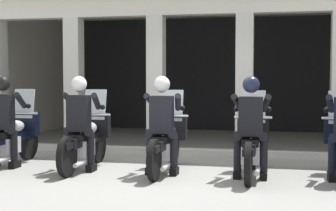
% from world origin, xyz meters
% --- Properties ---
extents(ground_plane, '(80.00, 80.00, 0.00)m').
position_xyz_m(ground_plane, '(0.00, 3.00, 0.00)').
color(ground_plane, gray).
extents(station_building, '(10.47, 5.03, 3.46)m').
position_xyz_m(station_building, '(0.19, 4.84, 2.19)').
color(station_building, black).
rests_on(station_building, ground).
extents(kerb_strip, '(9.97, 0.24, 0.12)m').
position_xyz_m(kerb_strip, '(0.19, 1.82, 0.06)').
color(kerb_strip, '#B7B5AD').
rests_on(kerb_strip, ground).
extents(motorcycle_far_left, '(0.62, 2.04, 1.35)m').
position_xyz_m(motorcycle_far_left, '(-2.82, -0.04, 0.50)').
color(motorcycle_far_left, black).
rests_on(motorcycle_far_left, ground).
extents(police_officer_far_left, '(0.63, 0.61, 1.58)m').
position_xyz_m(police_officer_far_left, '(-2.82, -0.32, 0.94)').
color(police_officer_far_left, black).
rests_on(police_officer_far_left, ground).
extents(motorcycle_left, '(0.62, 2.04, 1.35)m').
position_xyz_m(motorcycle_left, '(-1.41, -0.06, 0.50)').
color(motorcycle_left, black).
rests_on(motorcycle_left, ground).
extents(police_officer_left, '(0.63, 0.61, 1.58)m').
position_xyz_m(police_officer_left, '(-1.41, -0.35, 0.94)').
color(police_officer_left, black).
rests_on(police_officer_left, ground).
extents(motorcycle_center, '(0.62, 2.04, 1.35)m').
position_xyz_m(motorcycle_center, '(0.00, -0.07, 0.50)').
color(motorcycle_center, black).
rests_on(motorcycle_center, ground).
extents(police_officer_center, '(0.63, 0.61, 1.58)m').
position_xyz_m(police_officer_center, '(0.00, -0.35, 0.94)').
color(police_officer_center, black).
rests_on(police_officer_center, ground).
extents(motorcycle_right, '(0.62, 2.04, 1.35)m').
position_xyz_m(motorcycle_right, '(1.41, -0.11, 0.50)').
color(motorcycle_right, black).
rests_on(motorcycle_right, ground).
extents(police_officer_right, '(0.63, 0.61, 1.58)m').
position_xyz_m(police_officer_right, '(1.41, -0.40, 0.94)').
color(police_officer_right, black).
rests_on(police_officer_right, ground).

